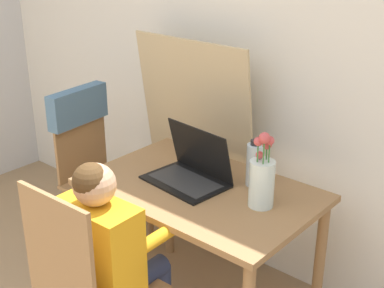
% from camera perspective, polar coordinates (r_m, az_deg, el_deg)
% --- Properties ---
extents(wall_back, '(6.40, 0.05, 2.50)m').
position_cam_1_polar(wall_back, '(2.72, 8.91, 10.05)').
color(wall_back, white).
rests_on(wall_back, ground_plane).
extents(dining_table, '(1.06, 0.69, 0.71)m').
position_cam_1_polar(dining_table, '(2.50, 0.95, -6.63)').
color(dining_table, olive).
rests_on(dining_table, ground_plane).
extents(chair_spare, '(0.47, 0.44, 0.97)m').
position_cam_1_polar(chair_spare, '(3.12, -10.88, -0.19)').
color(chair_spare, olive).
rests_on(chair_spare, ground_plane).
extents(person_seated, '(0.36, 0.43, 1.02)m').
position_cam_1_polar(person_seated, '(2.19, -8.82, -10.73)').
color(person_seated, orange).
rests_on(person_seated, ground_plane).
extents(laptop, '(0.40, 0.29, 0.26)m').
position_cam_1_polar(laptop, '(2.49, -0.07, -2.67)').
color(laptop, black).
rests_on(laptop, dining_table).
extents(flower_vase, '(0.11, 0.11, 0.34)m').
position_cam_1_polar(flower_vase, '(2.26, 7.47, -3.73)').
color(flower_vase, silver).
rests_on(flower_vase, dining_table).
extents(water_bottle, '(0.08, 0.08, 0.22)m').
position_cam_1_polar(water_bottle, '(2.45, 6.68, -2.15)').
color(water_bottle, silver).
rests_on(water_bottle, dining_table).
extents(cardboard_panel, '(0.74, 0.20, 1.29)m').
position_cam_1_polar(cardboard_panel, '(3.00, 0.71, -0.74)').
color(cardboard_panel, tan).
rests_on(cardboard_panel, ground_plane).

